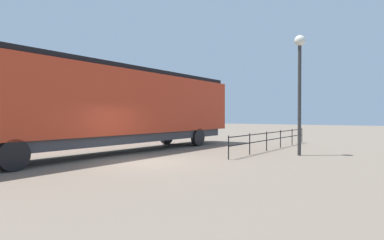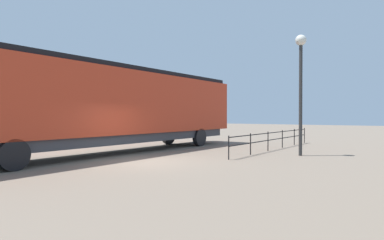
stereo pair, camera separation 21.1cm
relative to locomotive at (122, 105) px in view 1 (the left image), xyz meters
The scene contains 4 objects.
ground_plane 4.67m from the locomotive, 28.58° to the right, with size 120.00×120.00×0.00m, color #756656.
locomotive is the anchor object (origin of this frame).
lamp_post 8.94m from the locomotive, 26.06° to the left, with size 0.51×0.51×5.70m.
platform_fence 8.56m from the locomotive, 45.94° to the left, with size 0.05×10.81×1.04m.
Camera 1 is at (9.08, -10.02, 1.89)m, focal length 30.94 mm.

